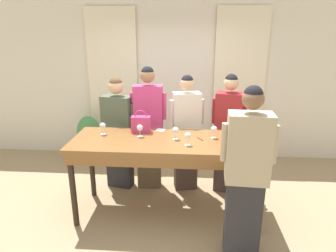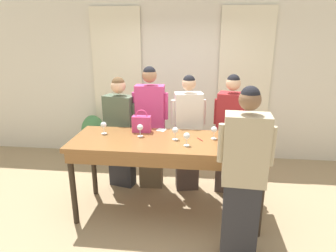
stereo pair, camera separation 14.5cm
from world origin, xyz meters
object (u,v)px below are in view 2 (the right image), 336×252
(guest_cream_sweater, at_px, (188,133))
(guest_striped_shirt, at_px, (230,134))
(wine_glass_center_right, at_px, (187,136))
(wine_glass_center_left, at_px, (175,131))
(tasting_bar, at_px, (167,148))
(wine_glass_front_mid, at_px, (214,130))
(wine_glass_front_right, at_px, (104,125))
(potted_plant, at_px, (94,135))
(wine_glass_center_mid, at_px, (238,129))
(wine_bottle, at_px, (241,133))
(wine_glass_back_left, at_px, (226,136))
(wine_glass_back_mid, at_px, (249,130))
(guest_olive_jacket, at_px, (121,132))
(wine_glass_front_left, at_px, (140,128))
(host_pouring, at_px, (243,177))
(guest_pink_top, at_px, (150,127))
(handbag, at_px, (142,124))

(guest_cream_sweater, relative_size, guest_striped_shirt, 0.99)
(wine_glass_center_right, bearing_deg, wine_glass_center_left, 128.80)
(tasting_bar, relative_size, wine_glass_center_right, 14.96)
(wine_glass_front_mid, bearing_deg, wine_glass_front_right, 178.64)
(guest_cream_sweater, relative_size, potted_plant, 2.04)
(wine_glass_front_mid, xyz_separation_m, wine_glass_center_mid, (0.29, 0.08, 0.00))
(wine_bottle, distance_m, guest_striped_shirt, 0.69)
(wine_glass_center_mid, distance_m, wine_glass_back_left, 0.34)
(wine_glass_front_right, relative_size, wine_glass_back_mid, 1.00)
(potted_plant, bearing_deg, wine_glass_center_left, -43.18)
(tasting_bar, bearing_deg, guest_olive_jacket, 138.04)
(wine_glass_center_mid, relative_size, wine_glass_center_right, 1.00)
(wine_glass_center_right, bearing_deg, tasting_bar, 150.31)
(wine_glass_front_left, bearing_deg, host_pouring, -34.35)
(wine_glass_front_left, distance_m, wine_glass_center_left, 0.45)
(wine_glass_front_right, relative_size, host_pouring, 0.09)
(wine_bottle, height_order, wine_glass_front_mid, wine_bottle)
(wine_bottle, distance_m, wine_glass_center_left, 0.79)
(wine_glass_front_right, relative_size, wine_glass_back_left, 1.00)
(wine_glass_front_right, relative_size, guest_olive_jacket, 0.09)
(potted_plant, bearing_deg, wine_bottle, -32.25)
(wine_glass_front_left, relative_size, wine_glass_back_left, 1.00)
(wine_glass_center_mid, height_order, guest_olive_jacket, guest_olive_jacket)
(tasting_bar, height_order, wine_glass_front_left, wine_glass_front_left)
(wine_glass_front_left, height_order, wine_glass_front_mid, same)
(wine_glass_front_right, bearing_deg, guest_pink_top, 46.01)
(tasting_bar, xyz_separation_m, wine_bottle, (0.88, 0.05, 0.22))
(wine_glass_front_left, height_order, potted_plant, wine_glass_front_left)
(tasting_bar, height_order, guest_pink_top, guest_pink_top)
(guest_cream_sweater, bearing_deg, wine_glass_front_left, -134.64)
(wine_glass_front_right, height_order, guest_pink_top, guest_pink_top)
(wine_glass_center_mid, bearing_deg, wine_glass_center_left, -167.90)
(wine_bottle, distance_m, handbag, 1.27)
(wine_glass_center_left, relative_size, wine_glass_back_mid, 1.00)
(wine_bottle, bearing_deg, wine_glass_back_left, -142.44)
(guest_pink_top, relative_size, guest_striped_shirt, 1.05)
(host_pouring, bearing_deg, wine_glass_center_left, 134.69)
(wine_glass_back_mid, bearing_deg, guest_pink_top, 157.96)
(wine_glass_front_mid, distance_m, potted_plant, 2.64)
(wine_glass_center_left, relative_size, wine_glass_center_mid, 1.00)
(wine_glass_center_right, distance_m, potted_plant, 2.56)
(wine_glass_center_right, distance_m, wine_glass_back_mid, 0.81)
(handbag, relative_size, host_pouring, 0.16)
(wine_glass_back_mid, relative_size, guest_cream_sweater, 0.09)
(wine_glass_front_right, distance_m, wine_glass_back_left, 1.56)
(host_pouring, height_order, potted_plant, host_pouring)
(guest_cream_sweater, xyz_separation_m, guest_striped_shirt, (0.60, -0.00, 0.01))
(tasting_bar, height_order, wine_glass_back_left, wine_glass_back_left)
(wine_glass_back_mid, xyz_separation_m, guest_cream_sweater, (-0.77, 0.53, -0.25))
(wine_glass_front_right, distance_m, host_pouring, 1.89)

